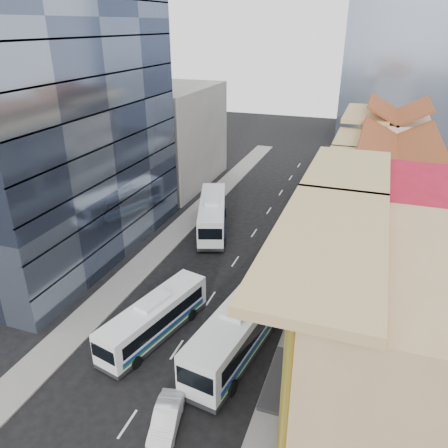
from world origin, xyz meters
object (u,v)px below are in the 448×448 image
at_px(shophouse_tan, 388,357).
at_px(office_tower, 54,106).
at_px(sedan_right, 166,419).
at_px(bus_right, 240,327).
at_px(bus_left_near, 154,318).
at_px(bus_left_far, 212,214).

distance_m(shophouse_tan, office_tower, 35.19).
bearing_deg(shophouse_tan, sedan_right, -163.74).
bearing_deg(bus_right, office_tower, 164.87).
bearing_deg(bus_left_near, shophouse_tan, -0.43).
xyz_separation_m(shophouse_tan, bus_right, (-9.58, 4.61, -3.96)).
bearing_deg(office_tower, bus_left_near, -34.20).
bearing_deg(shophouse_tan, office_tower, 155.70).
distance_m(bus_right, sedan_right, 8.38).
xyz_separation_m(bus_left_near, sedan_right, (4.58, -7.36, -0.98)).
height_order(bus_left_far, sedan_right, bus_left_far).
xyz_separation_m(bus_left_far, bus_right, (9.32, -18.78, 0.06)).
height_order(bus_left_near, bus_right, bus_right).
height_order(office_tower, bus_left_near, office_tower).
distance_m(bus_left_near, bus_left_far, 19.61).
bearing_deg(bus_left_near, office_tower, 159.08).
distance_m(office_tower, bus_left_far, 20.10).
height_order(shophouse_tan, office_tower, office_tower).
bearing_deg(sedan_right, office_tower, 125.41).
height_order(shophouse_tan, bus_left_far, shophouse_tan).
bearing_deg(bus_right, shophouse_tan, -17.12).
height_order(office_tower, bus_right, office_tower).
bearing_deg(sedan_right, bus_left_far, 92.52).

